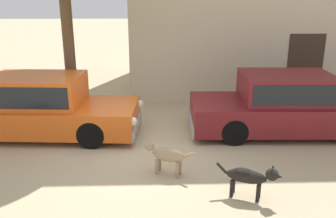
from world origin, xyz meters
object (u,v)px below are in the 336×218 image
at_px(parked_sedan_second, 286,104).
at_px(stray_dog_tan, 251,176).
at_px(parked_sedan_nearest, 40,106).
at_px(stray_dog_spotted, 166,154).

xyz_separation_m(parked_sedan_second, stray_dog_tan, (-1.57, -2.95, -0.32)).
bearing_deg(stray_dog_tan, parked_sedan_nearest, 168.39).
relative_size(stray_dog_spotted, stray_dog_tan, 0.95).
bearing_deg(parked_sedan_second, parked_sedan_nearest, -178.74).
bearing_deg(stray_dog_spotted, parked_sedan_nearest, -13.52).
distance_m(parked_sedan_second, stray_dog_tan, 3.36).
xyz_separation_m(parked_sedan_nearest, stray_dog_spotted, (2.93, -2.10, -0.31)).
relative_size(parked_sedan_nearest, parked_sedan_second, 1.01).
relative_size(parked_sedan_nearest, stray_dog_tan, 4.63).
bearing_deg(stray_dog_tan, stray_dog_spotted, 170.44).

